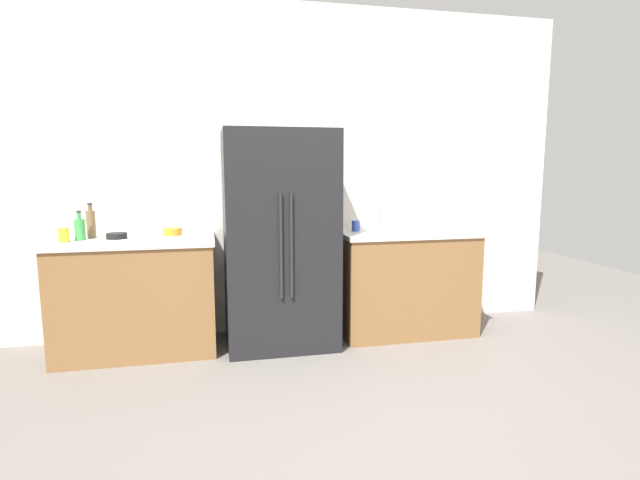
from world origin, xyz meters
name	(u,v)px	position (x,y,z in m)	size (l,w,h in m)	color
ground_plane	(350,422)	(0.00, 0.00, 0.00)	(10.10, 10.10, 0.00)	slate
kitchen_back_panel	(295,171)	(0.00, 1.84, 1.45)	(5.05, 0.10, 2.90)	silver
counter_left	(137,296)	(-1.36, 1.46, 0.46)	(1.24, 0.66, 0.93)	olive
counter_right	(404,281)	(0.93, 1.46, 0.46)	(1.21, 0.66, 0.93)	olive
refrigerator	(280,239)	(-0.21, 1.41, 0.89)	(0.90, 0.73, 1.78)	black
toaster	(441,219)	(1.32, 1.57, 1.01)	(0.21, 0.16, 0.17)	silver
rice_cooker	(392,215)	(0.77, 1.39, 1.07)	(0.23, 0.23, 0.31)	silver
bottle_a	(80,229)	(-1.75, 1.47, 1.01)	(0.08, 0.08, 0.23)	green
bottle_b	(91,223)	(-1.69, 1.59, 1.04)	(0.07, 0.07, 0.28)	brown
cup_a	(356,226)	(0.48, 1.52, 0.97)	(0.07, 0.07, 0.09)	blue
cup_b	(64,235)	(-1.84, 1.38, 0.98)	(0.08, 0.08, 0.11)	yellow
bowl_a	(117,236)	(-1.49, 1.49, 0.95)	(0.16, 0.16, 0.05)	black
bowl_b	(172,232)	(-1.07, 1.61, 0.96)	(0.16, 0.16, 0.06)	orange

